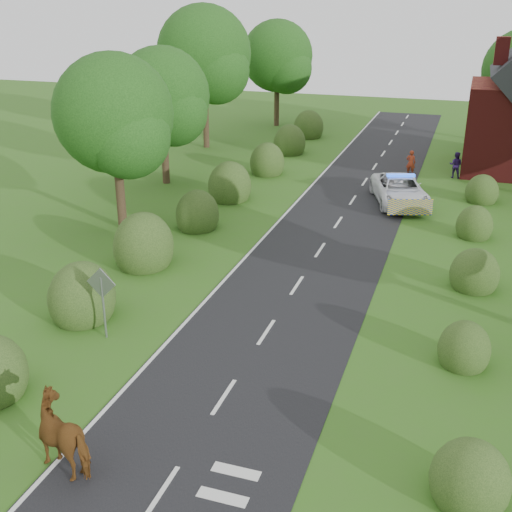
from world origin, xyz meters
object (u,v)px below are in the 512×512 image
(pedestrian_red, at_px, (411,163))
(pedestrian_purple, at_px, (456,165))
(road_sign, at_px, (102,293))
(police_van, at_px, (400,190))
(cow, at_px, (69,438))

(pedestrian_red, relative_size, pedestrian_purple, 0.98)
(road_sign, xyz_separation_m, pedestrian_red, (7.45, 24.55, -0.85))
(pedestrian_red, bearing_deg, police_van, 94.17)
(cow, relative_size, pedestrian_red, 1.36)
(road_sign, distance_m, police_van, 19.71)
(pedestrian_purple, bearing_deg, cow, 85.19)
(police_van, height_order, pedestrian_red, police_van)
(pedestrian_red, distance_m, pedestrian_purple, 2.74)
(cow, bearing_deg, road_sign, -144.04)
(cow, relative_size, police_van, 0.36)
(road_sign, relative_size, police_van, 0.42)
(road_sign, distance_m, pedestrian_red, 25.67)
(pedestrian_red, xyz_separation_m, pedestrian_purple, (2.73, 0.27, 0.01))
(pedestrian_purple, bearing_deg, road_sign, 77.02)
(road_sign, bearing_deg, pedestrian_purple, 67.71)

